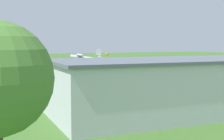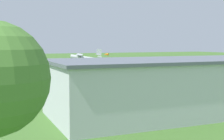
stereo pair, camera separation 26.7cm
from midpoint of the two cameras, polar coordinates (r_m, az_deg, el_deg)
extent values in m
plane|color=#3D6628|center=(71.83, -5.12, -2.13)|extent=(400.00, 400.00, 0.00)
cube|color=silver|center=(42.72, 15.21, -2.69)|extent=(38.36, 14.16, 6.40)
cube|color=slate|center=(42.42, 15.31, 1.83)|extent=(38.98, 14.78, 0.35)
cube|color=#384251|center=(48.00, 10.39, -2.49)|extent=(10.00, 0.50, 5.25)
cylinder|color=silver|center=(66.89, -4.84, 2.00)|extent=(6.44, 3.42, 1.94)
cone|color=black|center=(67.13, -7.87, 1.54)|extent=(1.01, 0.96, 0.81)
cube|color=silver|center=(66.93, -5.48, 1.77)|extent=(3.84, 7.09, 0.29)
cube|color=silver|center=(66.91, -5.97, 2.77)|extent=(3.84, 7.09, 0.29)
cube|color=silver|center=(66.80, -2.49, 3.23)|extent=(1.22, 0.58, 1.44)
cube|color=silver|center=(66.83, -2.36, 2.38)|extent=(1.82, 2.75, 0.21)
cylinder|color=black|center=(67.93, -5.20, 0.91)|extent=(0.65, 0.37, 0.64)
cylinder|color=black|center=(66.04, -5.26, 0.80)|extent=(0.65, 0.37, 0.64)
cylinder|color=#332D28|center=(69.21, -5.63, 2.35)|extent=(0.27, 0.17, 1.23)
cylinder|color=#332D28|center=(64.63, -5.83, 2.18)|extent=(0.27, 0.17, 1.23)
cube|color=#B7B7BC|center=(46.88, -15.07, -5.17)|extent=(1.93, 4.36, 0.69)
cube|color=#2D3842|center=(46.78, -15.09, -4.44)|extent=(1.65, 2.46, 0.53)
cylinder|color=black|center=(45.73, -13.59, -5.83)|extent=(0.24, 0.65, 0.64)
cylinder|color=black|center=(45.36, -15.78, -5.96)|extent=(0.24, 0.65, 0.64)
cylinder|color=black|center=(48.53, -14.40, -5.23)|extent=(0.24, 0.65, 0.64)
cylinder|color=black|center=(48.18, -16.47, -5.35)|extent=(0.24, 0.65, 0.64)
cylinder|color=#3F3F47|center=(51.04, -14.96, -4.63)|extent=(0.41, 0.41, 0.85)
cylinder|color=#33723F|center=(50.92, -14.98, -3.82)|extent=(0.48, 0.48, 0.60)
sphere|color=#9E704C|center=(50.86, -14.99, -3.36)|extent=(0.23, 0.23, 0.23)
cylinder|color=#72338C|center=(66.56, 15.75, -2.51)|extent=(0.45, 0.45, 0.77)
cylinder|color=#72338C|center=(66.48, 15.76, -1.95)|extent=(0.54, 0.54, 0.55)
sphere|color=#D8AD84|center=(66.44, 15.77, -1.63)|extent=(0.21, 0.21, 0.21)
cylinder|color=silver|center=(81.08, -0.80, 0.81)|extent=(0.12, 0.12, 6.02)
cone|color=orange|center=(80.64, -1.26, 2.83)|extent=(1.33, 1.35, 0.60)
camera|label=1|loc=(0.13, -90.13, -0.01)|focal=51.01mm
camera|label=2|loc=(0.13, 89.87, 0.01)|focal=51.01mm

